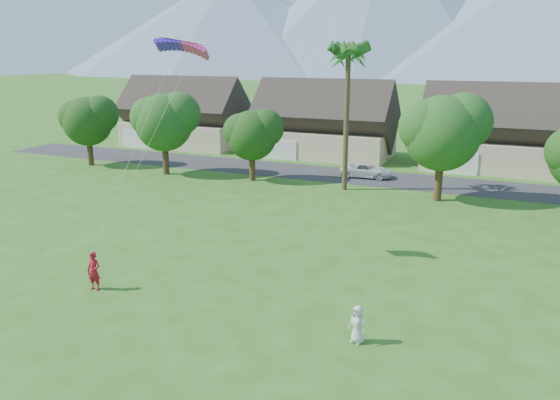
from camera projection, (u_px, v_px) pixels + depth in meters
The scene contains 10 objects.
ground at pixel (179, 351), 21.84m from camera, with size 500.00×500.00×0.00m, color #2D6019.
street at pixel (382, 179), 51.88m from camera, with size 90.00×7.00×0.01m, color #2D2D30.
kite_flyer at pixel (94, 271), 27.24m from camera, with size 0.72×0.48×1.99m, color #A71321.
watcher at pixel (357, 324), 22.27m from camera, with size 0.79×0.52×1.62m, color silver.
parked_car at pixel (366, 170), 52.30m from camera, with size 2.26×4.90×1.36m, color silver.
mountain_ridge at pixel (531, 13), 239.98m from camera, with size 540.00×240.00×70.00m.
houses_row at pixel (408, 131), 58.74m from camera, with size 72.75×8.19×8.86m.
tree_row at pixel (354, 135), 45.68m from camera, with size 62.27×6.67×8.45m.
fan_palm at pixel (349, 50), 44.74m from camera, with size 3.00×3.00×13.80m.
parafoil_kite at pixel (183, 45), 29.07m from camera, with size 3.04×1.34×0.50m.
Camera 1 is at (11.57, -16.23, 11.50)m, focal length 35.00 mm.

